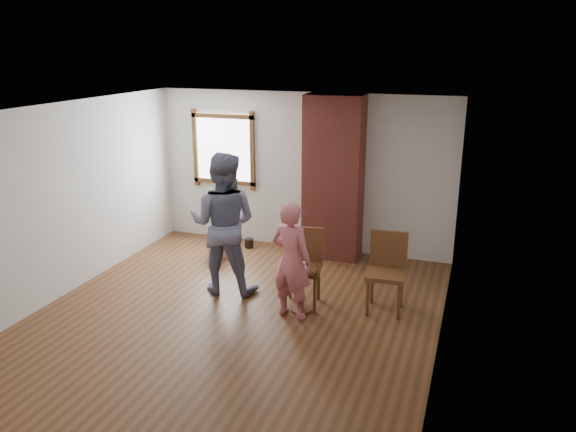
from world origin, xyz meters
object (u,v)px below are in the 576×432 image
object	(u,v)px
dining_chair_right	(387,267)
person_pink	(291,260)
man	(223,224)
side_table	(301,282)
dining_chair_left	(303,262)
stoneware_crock	(218,244)

from	to	relation	value
dining_chair_right	person_pink	size ratio (longest dim) A/B	0.68
man	side_table	bearing A→B (deg)	160.13
person_pink	man	bearing A→B (deg)	-8.52
dining_chair_left	man	xyz separation A→B (m)	(-1.15, 0.01, 0.41)
dining_chair_right	person_pink	distance (m)	1.26
dining_chair_left	man	world-z (taller)	man
dining_chair_right	dining_chair_left	bearing A→B (deg)	-173.70
dining_chair_left	stoneware_crock	bearing A→B (deg)	138.53
man	person_pink	world-z (taller)	man
side_table	person_pink	size ratio (longest dim) A/B	0.40
stoneware_crock	person_pink	bearing A→B (deg)	-41.37
dining_chair_right	man	xyz separation A→B (m)	(-2.22, -0.16, 0.41)
dining_chair_left	side_table	xyz separation A→B (m)	(0.06, -0.25, -0.17)
side_table	man	xyz separation A→B (m)	(-1.21, 0.26, 0.58)
side_table	person_pink	world-z (taller)	person_pink
side_table	man	size ratio (longest dim) A/B	0.31
person_pink	dining_chair_left	bearing A→B (deg)	-79.81
stoneware_crock	side_table	world-z (taller)	side_table
stoneware_crock	dining_chair_left	distance (m)	2.17
dining_chair_left	dining_chair_right	bearing A→B (deg)	0.27
person_pink	side_table	bearing A→B (deg)	-99.94
dining_chair_left	man	bearing A→B (deg)	170.24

